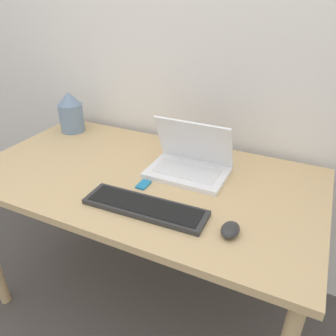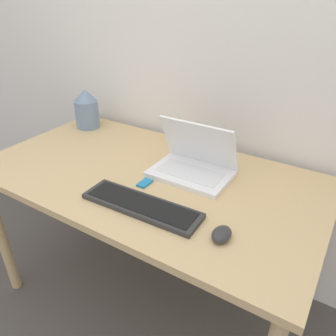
{
  "view_description": "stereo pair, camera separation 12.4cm",
  "coord_description": "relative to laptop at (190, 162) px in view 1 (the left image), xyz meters",
  "views": [
    {
      "loc": [
        0.61,
        -0.64,
        1.47
      ],
      "look_at": [
        0.15,
        0.34,
        0.86
      ],
      "focal_mm": 35.0,
      "sensor_mm": 36.0,
      "label": 1
    },
    {
      "loc": [
        0.72,
        -0.58,
        1.47
      ],
      "look_at": [
        0.15,
        0.34,
        0.86
      ],
      "focal_mm": 35.0,
      "sensor_mm": 36.0,
      "label": 2
    }
  ],
  "objects": [
    {
      "name": "mp3_player",
      "position": [
        -0.12,
        -0.18,
        -0.05
      ],
      "size": [
        0.04,
        0.07,
        0.01
      ],
      "color": "#1E7FB7",
      "rests_on": "desk"
    },
    {
      "name": "mouse",
      "position": [
        0.27,
        -0.32,
        -0.03
      ],
      "size": [
        0.06,
        0.08,
        0.04
      ],
      "color": "#2D2D2D",
      "rests_on": "desk"
    },
    {
      "name": "desk",
      "position": [
        -0.17,
        -0.11,
        -0.13
      ],
      "size": [
        1.46,
        0.8,
        0.76
      ],
      "color": "tan",
      "rests_on": "ground_plane"
    },
    {
      "name": "vase",
      "position": [
        -0.75,
        0.15,
        0.06
      ],
      "size": [
        0.13,
        0.13,
        0.22
      ],
      "color": "slate",
      "rests_on": "desk"
    },
    {
      "name": "keyboard",
      "position": [
        -0.04,
        -0.32,
        -0.04
      ],
      "size": [
        0.46,
        0.14,
        0.02
      ],
      "color": "#2D2D2D",
      "rests_on": "desk"
    },
    {
      "name": "wall_back",
      "position": [
        -0.17,
        0.36,
        0.44
      ],
      "size": [
        6.0,
        0.05,
        2.5
      ],
      "color": "white",
      "rests_on": "ground_plane"
    },
    {
      "name": "laptop",
      "position": [
        0.0,
        0.0,
        0.0
      ],
      "size": [
        0.33,
        0.23,
        0.23
      ],
      "color": "white",
      "rests_on": "desk"
    }
  ]
}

